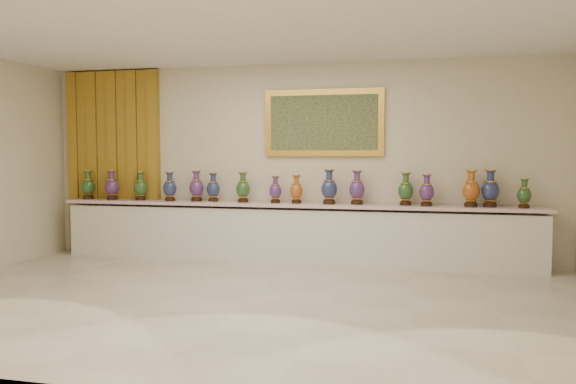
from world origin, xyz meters
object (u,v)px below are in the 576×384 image
Objects in this scene: vase_1 at (112,186)px; vase_2 at (141,187)px; vase_0 at (88,186)px; counter at (291,234)px.

vase_1 reaches higher than vase_2.
vase_0 reaches higher than vase_2.
counter is 15.28× the size of vase_1.
vase_2 is at bearing -1.34° from vase_0.
vase_0 is at bearing 179.89° from counter.
counter is at bearing -0.11° from vase_0.
vase_2 is (-2.46, -0.02, 0.67)m from counter.
counter is 3.03m from vase_1.
vase_0 is 0.45m from vase_1.
vase_1 is at bearing -179.39° from counter.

